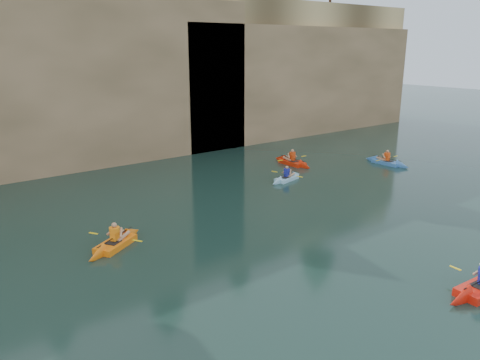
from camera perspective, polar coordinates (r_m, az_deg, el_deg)
ground at (r=14.17m, az=9.16°, el=-17.79°), size 160.00×160.00×0.00m
cliff at (r=38.97m, az=-24.80°, el=11.92°), size 70.00×16.00×12.00m
cliff_slab_center at (r=32.44m, az=-18.20°, el=11.49°), size 24.00×2.40×11.40m
cliff_slab_east at (r=43.42m, az=8.12°, el=12.05°), size 26.00×2.40×9.84m
sea_cave_east at (r=35.71m, az=-5.12°, el=6.99°), size 5.00×1.00×4.50m
kayaker_orange at (r=19.73m, az=-14.94°, el=-7.44°), size 3.30×2.45×1.29m
kayaker_red_far at (r=32.26m, az=6.38°, el=2.18°), size 2.57×3.59×1.32m
kayaker_ltblue_mid at (r=28.40m, az=5.70°, el=0.24°), size 3.02×2.18×1.12m
kayaker_blue_east at (r=33.67m, az=17.44°, el=2.11°), size 2.44×3.50×1.24m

